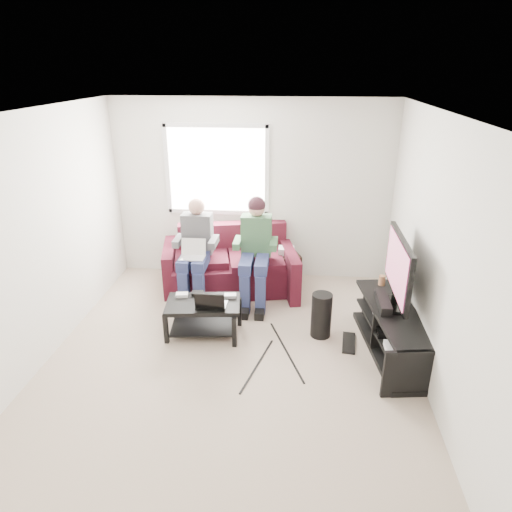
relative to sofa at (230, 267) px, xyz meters
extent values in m
plane|color=tan|center=(0.27, -1.72, -0.32)|extent=(4.50, 4.50, 0.00)
plane|color=white|center=(0.27, -1.72, 2.28)|extent=(4.50, 4.50, 0.00)
plane|color=silver|center=(0.27, 0.53, 0.98)|extent=(4.50, 0.00, 4.50)
plane|color=silver|center=(0.27, -3.97, 0.98)|extent=(4.50, 0.00, 4.50)
plane|color=silver|center=(-1.73, -1.72, 0.98)|extent=(0.00, 4.50, 4.50)
plane|color=silver|center=(2.27, -1.72, 0.98)|extent=(0.00, 4.50, 4.50)
cube|color=white|center=(-0.23, 0.52, 1.28)|extent=(1.40, 0.01, 1.20)
cube|color=silver|center=(-0.23, 0.51, 1.28)|extent=(1.48, 0.04, 1.28)
cube|color=#4A121C|center=(0.00, -0.05, -0.11)|extent=(1.70, 1.14, 0.44)
cube|color=#4A121C|center=(0.00, 0.32, 0.33)|extent=(1.57, 0.52, 0.45)
cube|color=#4A121C|center=(-0.86, -0.05, -0.01)|extent=(0.34, 0.94, 0.62)
cube|color=#4A121C|center=(0.86, -0.05, -0.01)|extent=(0.34, 0.94, 0.62)
cube|color=#4A121C|center=(-0.38, -0.07, 0.16)|extent=(0.86, 0.85, 0.10)
cube|color=#4A121C|center=(0.38, -0.07, 0.16)|extent=(0.86, 0.85, 0.10)
cube|color=navy|center=(-0.50, -0.50, 0.28)|extent=(0.16, 0.45, 0.14)
cube|color=navy|center=(-0.30, -0.50, 0.28)|extent=(0.16, 0.45, 0.14)
cube|color=navy|center=(-0.50, -0.69, -0.06)|extent=(0.13, 0.13, 0.54)
cube|color=navy|center=(-0.30, -0.69, -0.06)|extent=(0.13, 0.13, 0.54)
cube|color=#505155|center=(-0.40, -0.18, 0.56)|extent=(0.40, 0.22, 0.55)
sphere|color=tan|center=(-0.40, -0.16, 0.93)|extent=(0.22, 0.22, 0.22)
cube|color=navy|center=(0.30, -0.50, 0.28)|extent=(0.16, 0.45, 0.14)
cube|color=navy|center=(0.50, -0.50, 0.28)|extent=(0.16, 0.45, 0.14)
cube|color=navy|center=(0.30, -0.69, -0.06)|extent=(0.13, 0.13, 0.54)
cube|color=navy|center=(0.50, -0.69, -0.06)|extent=(0.13, 0.13, 0.54)
cube|color=#494B4B|center=(0.40, -0.18, 0.56)|extent=(0.40, 0.22, 0.55)
sphere|color=tan|center=(0.40, -0.16, 0.93)|extent=(0.22, 0.22, 0.22)
sphere|color=#2F171E|center=(0.40, -0.16, 0.97)|extent=(0.23, 0.23, 0.23)
cube|color=black|center=(-0.13, -1.25, 0.08)|extent=(0.91, 0.62, 0.05)
cube|color=black|center=(-0.13, -1.25, -0.23)|extent=(0.82, 0.53, 0.02)
cube|color=black|center=(-0.52, -1.48, -0.14)|extent=(0.05, 0.05, 0.38)
cube|color=black|center=(0.27, -1.48, -0.14)|extent=(0.05, 0.05, 0.38)
cube|color=black|center=(-0.52, -1.02, -0.14)|extent=(0.05, 0.05, 0.38)
cube|color=black|center=(0.27, -1.02, -0.14)|extent=(0.05, 0.05, 0.38)
cube|color=silver|center=(-0.41, -1.13, 0.12)|extent=(0.15, 0.11, 0.04)
cube|color=black|center=(-0.23, -1.07, 0.12)|extent=(0.15, 0.11, 0.04)
cube|color=gray|center=(0.17, -1.10, 0.12)|extent=(0.15, 0.11, 0.04)
cube|color=black|center=(2.04, -1.41, 0.18)|extent=(0.68, 1.61, 0.04)
cube|color=black|center=(2.04, -1.41, -0.06)|extent=(0.63, 1.55, 0.03)
cube|color=black|center=(2.04, -1.41, -0.29)|extent=(0.68, 1.61, 0.06)
cube|color=black|center=(2.04, -2.17, -0.06)|extent=(0.47, 0.10, 0.52)
cube|color=black|center=(2.04, -0.65, -0.06)|extent=(0.47, 0.10, 0.52)
cube|color=black|center=(2.04, -1.31, 0.22)|extent=(0.12, 0.40, 0.04)
cube|color=black|center=(2.04, -1.31, 0.30)|extent=(0.06, 0.06, 0.12)
cube|color=black|center=(2.04, -1.31, 0.68)|extent=(0.05, 1.10, 0.65)
cube|color=#EC378A|center=(2.01, -1.31, 0.68)|extent=(0.01, 1.01, 0.58)
cube|color=black|center=(1.92, -1.31, 0.25)|extent=(0.12, 0.50, 0.10)
cylinder|color=#A46B46|center=(1.99, -0.78, 0.26)|extent=(0.08, 0.08, 0.12)
cube|color=silver|center=(2.04, -1.81, -0.02)|extent=(0.30, 0.22, 0.06)
cube|color=gray|center=(2.04, -1.11, -0.01)|extent=(0.34, 0.26, 0.08)
cube|color=black|center=(2.04, -1.46, -0.01)|extent=(0.38, 0.30, 0.07)
cylinder|color=black|center=(1.26, -1.15, -0.05)|extent=(0.24, 0.24, 0.54)
cube|color=black|center=(1.58, -1.31, -0.31)|extent=(0.19, 0.44, 0.02)
cube|color=black|center=(0.80, 0.08, -0.06)|extent=(0.35, 0.35, 0.52)
cube|color=silver|center=(0.80, 0.08, 0.25)|extent=(0.22, 0.18, 0.10)
camera|label=1|loc=(0.94, -5.87, 2.67)|focal=32.00mm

